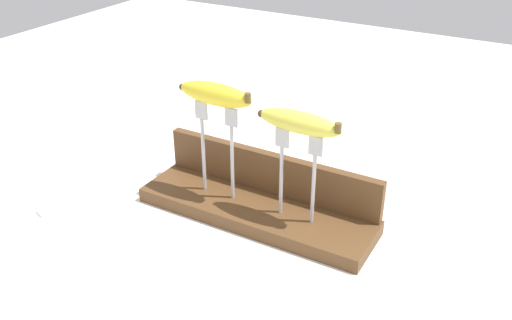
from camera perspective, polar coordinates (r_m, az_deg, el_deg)
name	(u,v)px	position (r m, az deg, el deg)	size (l,w,h in m)	color
ground_plane	(256,217)	(1.13, 0.00, -5.77)	(3.00, 3.00, 0.00)	white
wooden_board	(256,211)	(1.12, 0.00, -5.15)	(0.48, 0.14, 0.03)	brown
board_backstop	(271,173)	(1.14, 1.50, -1.28)	(0.47, 0.02, 0.09)	brown
fork_stand_left	(216,143)	(1.10, -4.10, 1.70)	(0.09, 0.01, 0.19)	#B2B2B7
fork_stand_right	(297,169)	(1.02, 4.12, -0.92)	(0.09, 0.01, 0.18)	#B2B2B7
banana_raised_left	(214,95)	(1.05, -4.29, 6.59)	(0.16, 0.04, 0.04)	yellow
banana_raised_right	(298,123)	(0.98, 4.30, 3.73)	(0.16, 0.05, 0.04)	#DBD147
fork_fallen_near	(71,201)	(1.24, -18.20, -3.96)	(0.08, 0.19, 0.01)	#B2B2B7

